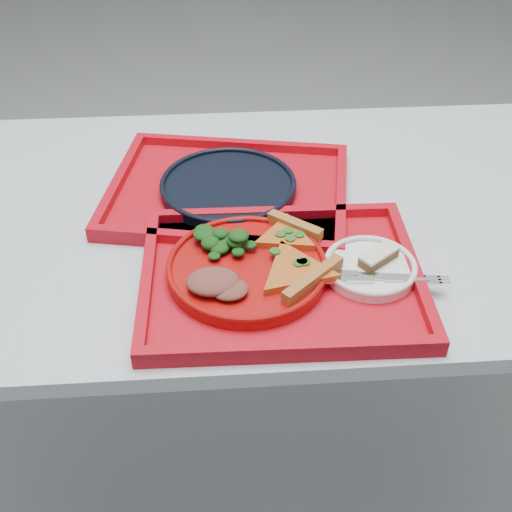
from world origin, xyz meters
name	(u,v)px	position (x,y,z in m)	size (l,w,h in m)	color
ground	(246,443)	(0.00, 0.00, 0.00)	(10.00, 10.00, 0.00)	gray
table	(242,241)	(0.00, 0.00, 0.68)	(1.60, 0.80, 0.75)	silver
tray_main	(281,279)	(0.05, -0.21, 0.76)	(0.45, 0.35, 0.01)	#B50917
tray_far	(228,194)	(-0.02, 0.05, 0.76)	(0.45, 0.35, 0.01)	#B50917
dinner_plate	(247,270)	(0.00, -0.20, 0.77)	(0.26, 0.26, 0.02)	#9E0B0A
side_plate	(370,269)	(0.20, -0.21, 0.77)	(0.15, 0.15, 0.01)	white
navy_plate	(228,187)	(-0.02, 0.05, 0.77)	(0.26, 0.26, 0.02)	black
pizza_slice_a	(295,269)	(0.07, -0.22, 0.79)	(0.15, 0.13, 0.02)	orange
pizza_slice_b	(286,234)	(0.07, -0.13, 0.79)	(0.12, 0.10, 0.02)	orange
salad_heap	(227,236)	(-0.03, -0.15, 0.80)	(0.09, 0.08, 0.04)	black
meat_portion	(213,282)	(-0.06, -0.25, 0.79)	(0.08, 0.07, 0.02)	brown
dessert_bar	(379,257)	(0.21, -0.20, 0.79)	(0.07, 0.06, 0.02)	#452B17
knife	(367,275)	(0.19, -0.24, 0.78)	(0.18, 0.02, 0.01)	silver
fork	(383,279)	(0.21, -0.25, 0.78)	(0.18, 0.02, 0.01)	silver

